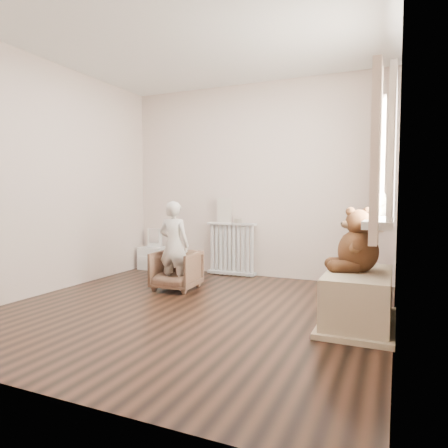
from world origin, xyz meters
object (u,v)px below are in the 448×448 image
at_px(toy_bench, 358,301).
at_px(radiator, 232,247).
at_px(toy_vanity, 153,251).
at_px(teddy_bear, 358,246).
at_px(child, 174,245).
at_px(armchair, 176,270).
at_px(plush_cat, 380,206).

bearing_deg(toy_bench, radiator, 139.56).
relative_size(toy_vanity, teddy_bear, 1.13).
bearing_deg(toy_bench, teddy_bear, 118.96).
bearing_deg(radiator, teddy_bear, -40.21).
height_order(toy_vanity, child, child).
bearing_deg(armchair, radiator, 72.69).
height_order(toy_vanity, teddy_bear, teddy_bear).
height_order(radiator, child, child).
distance_m(armchair, toy_bench, 2.12).
relative_size(child, teddy_bear, 1.90).
distance_m(armchair, plush_cat, 2.34).
height_order(radiator, armchair, radiator).
height_order(toy_bench, plush_cat, plush_cat).
relative_size(armchair, plush_cat, 1.97).
bearing_deg(radiator, armchair, -104.49).
bearing_deg(child, plush_cat, 173.58).
height_order(armchair, toy_bench, armchair).
bearing_deg(plush_cat, radiator, 167.08).
bearing_deg(radiator, toy_vanity, -178.64).
relative_size(radiator, toy_vanity, 1.20).
xyz_separation_m(armchair, toy_bench, (2.06, -0.49, -0.03)).
height_order(child, toy_bench, child).
height_order(radiator, toy_bench, radiator).
bearing_deg(toy_bench, toy_vanity, 153.86).
bearing_deg(toy_bench, plush_cat, 65.13).
height_order(armchair, plush_cat, plush_cat).
height_order(toy_vanity, plush_cat, plush_cat).
distance_m(teddy_bear, plush_cat, 0.46).
xyz_separation_m(radiator, armchair, (-0.27, -1.04, -0.16)).
distance_m(radiator, toy_vanity, 1.27).
bearing_deg(teddy_bear, radiator, 123.31).
bearing_deg(teddy_bear, child, 152.01).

